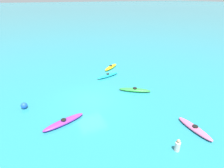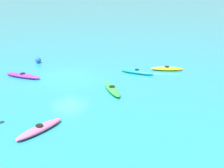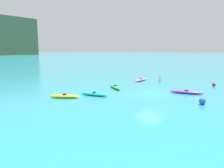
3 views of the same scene
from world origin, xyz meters
TOP-DOWN VIEW (x-y plane):
  - ground_plane at (0.00, 0.00)m, footprint 600.00×600.00m
  - kayak_yellow at (-6.75, 5.23)m, footprint 2.13×2.63m
  - kayak_pink at (6.98, 5.38)m, footprint 2.90×0.69m
  - kayak_green at (0.14, 4.65)m, footprint 2.32×2.94m
  - kayak_purple at (2.25, -2.85)m, footprint 1.51×3.34m
  - kayak_cyan at (-4.36, 3.71)m, footprint 1.20×2.98m
  - buoy_red at (8.80, -3.85)m, footprint 0.43×0.43m
  - buoy_blue at (-1.27, -5.44)m, footprint 0.54×0.54m
  - person_near_shore at (7.89, 2.88)m, footprint 0.37×0.37m

SIDE VIEW (x-z plane):
  - ground_plane at x=0.00m, z-range 0.00..0.00m
  - kayak_cyan at x=-4.36m, z-range -0.02..0.35m
  - kayak_purple at x=2.25m, z-range -0.02..0.35m
  - kayak_green at x=0.14m, z-range -0.02..0.35m
  - kayak_pink at x=6.98m, z-range -0.02..0.35m
  - kayak_yellow at x=-6.75m, z-range -0.02..0.35m
  - buoy_red at x=8.80m, z-range 0.00..0.43m
  - buoy_blue at x=-1.27m, z-range 0.00..0.54m
  - person_near_shore at x=7.89m, z-range -0.05..0.83m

